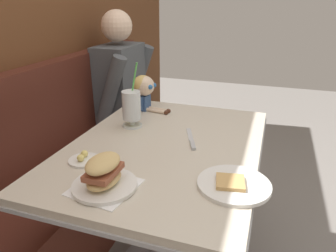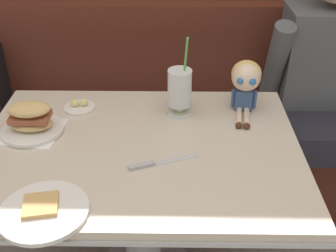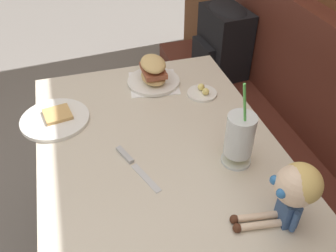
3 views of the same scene
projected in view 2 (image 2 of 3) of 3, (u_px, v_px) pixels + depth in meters
The scene contains 9 objects.
booth_bench at pixel (151, 142), 2.21m from camera, with size 2.60×0.48×1.00m.
diner_table at pixel (141, 190), 1.56m from camera, with size 1.11×0.81×0.74m.
toast_plate at pixel (43, 211), 1.18m from camera, with size 0.25×0.25×0.03m.
milkshake_glass at pixel (180, 89), 1.59m from camera, with size 0.10×0.10×0.31m.
sandwich_plate at pixel (31, 121), 1.50m from camera, with size 0.22×0.22×0.12m.
butter_saucer at pixel (80, 107), 1.66m from camera, with size 0.12×0.12×0.04m.
butter_knife at pixel (152, 164), 1.36m from camera, with size 0.23×0.10×0.01m.
seated_doll at pixel (246, 79), 1.60m from camera, with size 0.13×0.22×0.20m.
diner_patron at pixel (324, 73), 1.93m from camera, with size 0.55×0.48×0.81m.
Camera 2 is at (0.12, -1.01, 1.57)m, focal length 45.63 mm.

